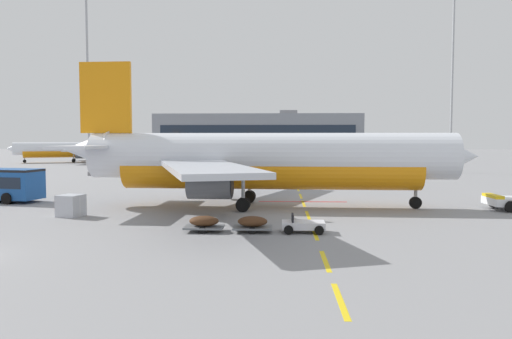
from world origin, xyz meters
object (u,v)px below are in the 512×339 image
at_px(airliner_mid_left, 69,149).
at_px(apron_light_mast_far, 453,63).
at_px(airliner_foreground, 263,160).
at_px(baggage_train, 253,224).
at_px(apron_light_mast_near, 87,62).
at_px(fuel_service_truck, 359,172).
at_px(uld_cargo_container, 71,206).

height_order(airliner_mid_left, apron_light_mast_far, apron_light_mast_far).
bearing_deg(airliner_foreground, apron_light_mast_far, 54.76).
distance_m(airliner_mid_left, baggage_train, 98.78).
xyz_separation_m(apron_light_mast_near, apron_light_mast_far, (57.99, 9.65, 0.92)).
height_order(fuel_service_truck, apron_light_mast_far, apron_light_mast_far).
bearing_deg(apron_light_mast_far, airliner_foreground, -125.24).
bearing_deg(uld_cargo_container, fuel_service_truck, 45.54).
bearing_deg(airliner_foreground, baggage_train, -91.41).
distance_m(baggage_train, apron_light_mast_near, 54.54).
distance_m(fuel_service_truck, apron_light_mast_near, 44.04).
relative_size(airliner_mid_left, apron_light_mast_far, 0.88).
distance_m(fuel_service_truck, baggage_train, 33.19).
xyz_separation_m(airliner_mid_left, baggage_train, (49.17, -85.63, -2.55)).
bearing_deg(uld_cargo_container, apron_light_mast_near, 109.71).
bearing_deg(baggage_train, apron_light_mast_far, 60.44).
xyz_separation_m(airliner_mid_left, fuel_service_truck, (60.71, -54.53, -1.43)).
xyz_separation_m(airliner_mid_left, apron_light_mast_near, (21.60, -41.66, 14.20)).
height_order(fuel_service_truck, apron_light_mast_near, apron_light_mast_near).
xyz_separation_m(airliner_foreground, apron_light_mast_far, (30.15, 42.68, 14.25)).
bearing_deg(uld_cargo_container, airliner_foreground, 21.77).
relative_size(baggage_train, apron_light_mast_far, 0.29).
bearing_deg(uld_cargo_container, baggage_train, -21.28).
relative_size(fuel_service_truck, uld_cargo_container, 3.67).
bearing_deg(apron_light_mast_far, baggage_train, -119.56).
bearing_deg(airliner_mid_left, baggage_train, -60.13).
height_order(airliner_mid_left, fuel_service_truck, airliner_mid_left).
bearing_deg(airliner_mid_left, apron_light_mast_near, -62.60).
relative_size(airliner_foreground, apron_light_mast_far, 1.16).
relative_size(fuel_service_truck, apron_light_mast_near, 0.25).
bearing_deg(apron_light_mast_far, uld_cargo_container, -132.45).
xyz_separation_m(uld_cargo_container, apron_light_mast_far, (44.15, 48.27, 17.40)).
bearing_deg(airliner_mid_left, airliner_foreground, -56.49).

